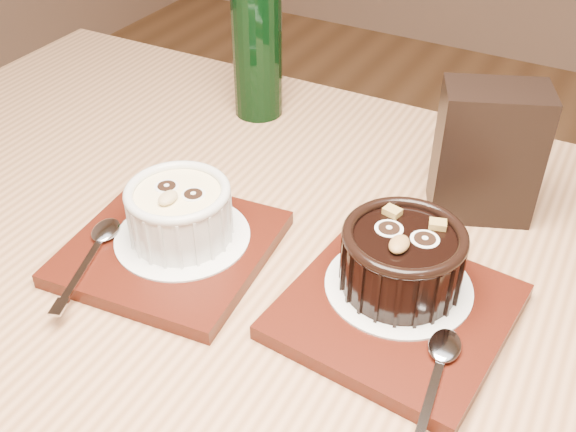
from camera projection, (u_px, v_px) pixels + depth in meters
name	position (u px, v px, depth m)	size (l,w,h in m)	color
table	(288.00, 367.00, 0.66)	(1.22, 0.83, 0.75)	#9A6843
tray_left	(171.00, 248.00, 0.65)	(0.18, 0.18, 0.01)	#44140B
doily_left	(183.00, 236.00, 0.65)	(0.13, 0.13, 0.00)	white
ramekin_white	(179.00, 210.00, 0.63)	(0.10, 0.10, 0.06)	silver
spoon_left	(91.00, 253.00, 0.62)	(0.03, 0.13, 0.01)	#B9BBC2
tray_right	(396.00, 311.00, 0.58)	(0.18, 0.18, 0.01)	#44140B
doily_right	(398.00, 285.00, 0.59)	(0.13, 0.13, 0.00)	white
ramekin_dark	(402.00, 256.00, 0.57)	(0.11, 0.11, 0.06)	black
spoon_right	(436.00, 378.00, 0.51)	(0.03, 0.13, 0.01)	#B9BBC2
condiment_stand	(487.00, 153.00, 0.67)	(0.10, 0.06, 0.14)	black
green_bottle	(257.00, 47.00, 0.83)	(0.06, 0.06, 0.23)	black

